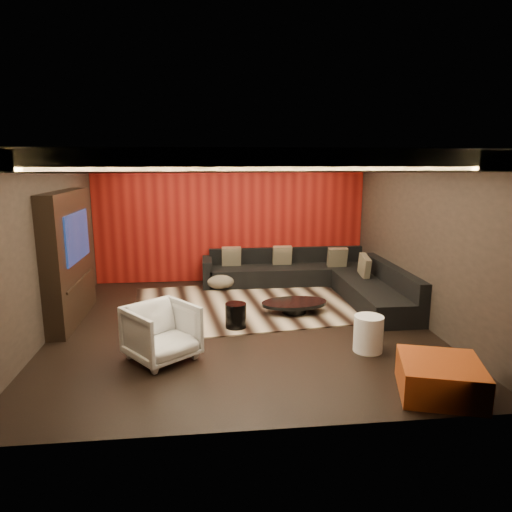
{
  "coord_description": "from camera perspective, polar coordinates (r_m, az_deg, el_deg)",
  "views": [
    {
      "loc": [
        -0.56,
        -7.14,
        2.69
      ],
      "look_at": [
        0.3,
        0.6,
        1.05
      ],
      "focal_mm": 32.0,
      "sensor_mm": 36.0,
      "label": 1
    }
  ],
  "objects": [
    {
      "name": "soffit_back",
      "position": [
        9.86,
        -3.15,
        11.87
      ],
      "size": [
        6.0,
        0.6,
        0.22
      ],
      "primitive_type": "cube",
      "color": "silver",
      "rests_on": "ground"
    },
    {
      "name": "cove_right",
      "position": [
        7.71,
        16.2,
        10.77
      ],
      "size": [
        0.08,
        4.8,
        0.04
      ],
      "primitive_type": "cube",
      "color": "#FFD899",
      "rests_on": "ground"
    },
    {
      "name": "cove_back",
      "position": [
        9.52,
        -3.02,
        11.33
      ],
      "size": [
        4.8,
        0.08,
        0.04
      ],
      "primitive_type": "cube",
      "color": "#FFD899",
      "rests_on": "ground"
    },
    {
      "name": "wall_right",
      "position": [
        8.08,
        19.97,
        1.99
      ],
      "size": [
        0.02,
        6.0,
        2.8
      ],
      "primitive_type": "cube",
      "color": "black",
      "rests_on": "ground"
    },
    {
      "name": "armchair",
      "position": [
        6.43,
        -11.71,
        -9.35
      ],
      "size": [
        1.17,
        1.18,
        0.77
      ],
      "primitive_type": "imported",
      "rotation": [
        0.0,
        0.0,
        0.66
      ],
      "color": "silver",
      "rests_on": "floor"
    },
    {
      "name": "soffit_front",
      "position": [
        4.47,
        0.86,
        11.91
      ],
      "size": [
        6.0,
        0.6,
        0.22
      ],
      "primitive_type": "cube",
      "color": "silver",
      "rests_on": "ground"
    },
    {
      "name": "sectional_sofa",
      "position": [
        9.6,
        7.71,
        -2.86
      ],
      "size": [
        3.65,
        3.5,
        0.75
      ],
      "color": "black",
      "rests_on": "floor"
    },
    {
      "name": "striped_pouf",
      "position": [
        9.71,
        -4.47,
        -3.04
      ],
      "size": [
        0.64,
        0.64,
        0.35
      ],
      "primitive_type": "ellipsoid",
      "rotation": [
        0.0,
        0.0,
        -0.01
      ],
      "color": "#C5B599",
      "rests_on": "rug"
    },
    {
      "name": "tv_surround",
      "position": [
        8.23,
        -22.37,
        -0.16
      ],
      "size": [
        0.3,
        2.0,
        2.2
      ],
      "primitive_type": "cube",
      "color": "black",
      "rests_on": "ground"
    },
    {
      "name": "cove_front",
      "position": [
        4.81,
        0.34,
        10.84
      ],
      "size": [
        4.8,
        0.08,
        0.04
      ],
      "primitive_type": "cube",
      "color": "#FFD899",
      "rests_on": "ground"
    },
    {
      "name": "soffit_right",
      "position": [
        7.85,
        18.58,
        11.29
      ],
      "size": [
        0.6,
        4.8,
        0.22
      ],
      "primitive_type": "cube",
      "color": "silver",
      "rests_on": "ground"
    },
    {
      "name": "cove_left",
      "position": [
        7.36,
        -20.85,
        10.44
      ],
      "size": [
        0.08,
        4.8,
        0.04
      ],
      "primitive_type": "cube",
      "color": "#FFD899",
      "rests_on": "ground"
    },
    {
      "name": "floor",
      "position": [
        7.65,
        -1.76,
        -8.77
      ],
      "size": [
        6.0,
        6.0,
        0.02
      ],
      "primitive_type": "cube",
      "color": "black",
      "rests_on": "ground"
    },
    {
      "name": "orange_ottoman",
      "position": [
        5.9,
        22.02,
        -13.95
      ],
      "size": [
        1.13,
        1.13,
        0.4
      ],
      "primitive_type": "cube",
      "rotation": [
        0.0,
        0.0,
        -0.3
      ],
      "color": "#A42F15",
      "rests_on": "floor"
    },
    {
      "name": "red_feature_wall",
      "position": [
        10.21,
        -3.15,
        4.61
      ],
      "size": [
        5.98,
        0.05,
        2.78
      ],
      "primitive_type": "cube",
      "color": "#6B0C0A",
      "rests_on": "ground"
    },
    {
      "name": "tv_shelf",
      "position": [
        8.27,
        -21.09,
        -2.84
      ],
      "size": [
        0.04,
        1.6,
        0.04
      ],
      "primitive_type": "cube",
      "color": "black",
      "rests_on": "ground"
    },
    {
      "name": "wall_back",
      "position": [
        10.25,
        -3.16,
        4.64
      ],
      "size": [
        6.0,
        0.02,
        2.8
      ],
      "primitive_type": "cube",
      "color": "black",
      "rests_on": "ground"
    },
    {
      "name": "throw_pillows",
      "position": [
        9.84,
        5.8,
        -0.32
      ],
      "size": [
        2.86,
        1.6,
        0.5
      ],
      "color": "tan",
      "rests_on": "sectional_sofa"
    },
    {
      "name": "white_side_table",
      "position": [
        6.8,
        13.86,
        -9.41
      ],
      "size": [
        0.49,
        0.49,
        0.52
      ],
      "primitive_type": "cylinder",
      "rotation": [
        0.0,
        0.0,
        -0.2
      ],
      "color": "white",
      "rests_on": "floor"
    },
    {
      "name": "wall_left",
      "position": [
        7.66,
        -24.9,
        1.08
      ],
      "size": [
        0.02,
        6.0,
        2.8
      ],
      "primitive_type": "cube",
      "color": "black",
      "rests_on": "ground"
    },
    {
      "name": "ceiling",
      "position": [
        7.16,
        -1.9,
        12.85
      ],
      "size": [
        6.0,
        6.0,
        0.02
      ],
      "primitive_type": "cube",
      "color": "silver",
      "rests_on": "ground"
    },
    {
      "name": "tv_screen",
      "position": [
        8.12,
        -21.48,
        2.28
      ],
      "size": [
        0.04,
        1.3,
        0.8
      ],
      "primitive_type": "cube",
      "color": "black",
      "rests_on": "ground"
    },
    {
      "name": "coffee_table",
      "position": [
        8.22,
        4.8,
        -6.36
      ],
      "size": [
        1.26,
        1.26,
        0.2
      ],
      "primitive_type": "cylinder",
      "rotation": [
        0.0,
        0.0,
        0.07
      ],
      "color": "black",
      "rests_on": "rug"
    },
    {
      "name": "soffit_left",
      "position": [
        7.45,
        -23.48,
        10.94
      ],
      "size": [
        0.6,
        4.8,
        0.22
      ],
      "primitive_type": "cube",
      "color": "silver",
      "rests_on": "ground"
    },
    {
      "name": "drum_stool",
      "position": [
        7.47,
        -2.54,
        -7.43
      ],
      "size": [
        0.4,
        0.4,
        0.4
      ],
      "primitive_type": "cylinder",
      "rotation": [
        0.0,
        0.0,
        0.2
      ],
      "color": "black",
      "rests_on": "rug"
    },
    {
      "name": "rug",
      "position": [
        8.69,
        -1.5,
        -6.06
      ],
      "size": [
        4.34,
        3.47,
        0.02
      ],
      "primitive_type": "cube",
      "rotation": [
        0.0,
        0.0,
        0.12
      ],
      "color": "tan",
      "rests_on": "floor"
    }
  ]
}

